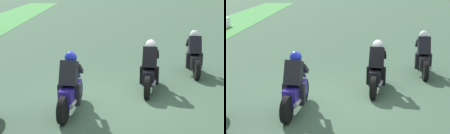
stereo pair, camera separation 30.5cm
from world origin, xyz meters
TOP-DOWN VIEW (x-y plane):
  - ground_plane at (0.00, 0.00)m, footprint 120.00×120.00m
  - rider_lane_a at (2.38, -2.82)m, footprint 2.04×0.56m
  - rider_lane_b at (0.63, -1.06)m, footprint 2.02×0.64m
  - rider_lane_c at (-0.94, 1.10)m, footprint 2.04×0.61m

SIDE VIEW (x-z plane):
  - ground_plane at x=0.00m, z-range 0.00..0.00m
  - rider_lane_a at x=2.38m, z-range -0.13..1.38m
  - rider_lane_b at x=0.63m, z-range -0.13..1.38m
  - rider_lane_c at x=-0.94m, z-range -0.13..1.38m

